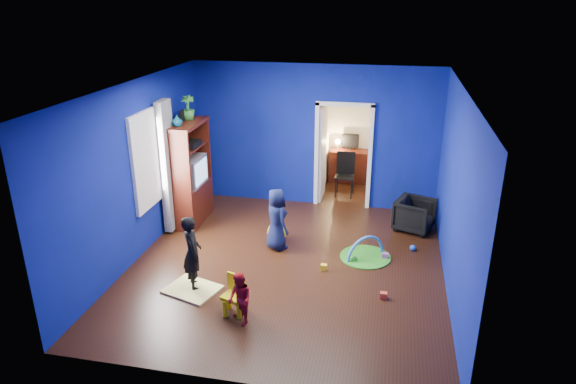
% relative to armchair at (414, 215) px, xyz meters
% --- Properties ---
extents(floor, '(5.00, 5.50, 0.01)m').
position_rel_armchair_xyz_m(floor, '(-2.06, -1.82, -0.30)').
color(floor, black).
rests_on(floor, ground).
extents(ceiling, '(5.00, 5.50, 0.01)m').
position_rel_armchair_xyz_m(ceiling, '(-2.06, -1.82, 2.60)').
color(ceiling, white).
rests_on(ceiling, wall_back).
extents(wall_back, '(5.00, 0.02, 2.90)m').
position_rel_armchair_xyz_m(wall_back, '(-2.06, 0.93, 1.15)').
color(wall_back, navy).
rests_on(wall_back, floor).
extents(wall_front, '(5.00, 0.02, 2.90)m').
position_rel_armchair_xyz_m(wall_front, '(-2.06, -4.57, 1.15)').
color(wall_front, navy).
rests_on(wall_front, floor).
extents(wall_left, '(0.02, 5.50, 2.90)m').
position_rel_armchair_xyz_m(wall_left, '(-4.56, -1.82, 1.15)').
color(wall_left, navy).
rests_on(wall_left, floor).
extents(wall_right, '(0.02, 5.50, 2.90)m').
position_rel_armchair_xyz_m(wall_right, '(0.44, -1.82, 1.15)').
color(wall_right, navy).
rests_on(wall_right, floor).
extents(alcove, '(1.00, 1.75, 2.50)m').
position_rel_armchair_xyz_m(alcove, '(-1.46, 1.80, 0.95)').
color(alcove, silver).
rests_on(alcove, floor).
extents(armchair, '(0.85, 0.84, 0.61)m').
position_rel_armchair_xyz_m(armchair, '(0.00, 0.00, 0.00)').
color(armchair, black).
rests_on(armchair, floor).
extents(child_black, '(0.46, 0.51, 1.16)m').
position_rel_armchair_xyz_m(child_black, '(-3.30, -2.73, 0.28)').
color(child_black, black).
rests_on(child_black, floor).
extents(child_navy, '(0.62, 0.63, 1.09)m').
position_rel_armchair_xyz_m(child_navy, '(-2.36, -1.23, 0.24)').
color(child_navy, '#0F1337').
rests_on(child_navy, floor).
extents(toddler_red, '(0.45, 0.46, 0.75)m').
position_rel_armchair_xyz_m(toddler_red, '(-2.35, -3.47, 0.07)').
color(toddler_red, red).
rests_on(toddler_red, floor).
extents(vase, '(0.25, 0.25, 0.20)m').
position_rel_armchair_xyz_m(vase, '(-4.26, -0.73, 1.76)').
color(vase, '#0D5F69').
rests_on(vase, tv_armoire).
extents(potted_plant, '(0.33, 0.33, 0.45)m').
position_rel_armchair_xyz_m(potted_plant, '(-4.26, -0.21, 1.88)').
color(potted_plant, '#2F8330').
rests_on(potted_plant, tv_armoire).
extents(tv_armoire, '(0.58, 1.14, 1.96)m').
position_rel_armchair_xyz_m(tv_armoire, '(-4.26, -0.43, 0.68)').
color(tv_armoire, '#3C180A').
rests_on(tv_armoire, floor).
extents(crt_tv, '(0.46, 0.70, 0.54)m').
position_rel_armchair_xyz_m(crt_tv, '(-4.22, -0.43, 0.72)').
color(crt_tv, silver).
rests_on(crt_tv, tv_armoire).
extents(yellow_blanket, '(0.89, 0.80, 0.03)m').
position_rel_armchair_xyz_m(yellow_blanket, '(-3.30, -2.83, -0.29)').
color(yellow_blanket, '#F2E07A').
rests_on(yellow_blanket, floor).
extents(hopper_ball, '(0.35, 0.35, 0.35)m').
position_rel_armchair_xyz_m(hopper_ball, '(-2.41, -0.98, -0.13)').
color(hopper_ball, yellow).
rests_on(hopper_ball, floor).
extents(kid_chair, '(0.35, 0.35, 0.50)m').
position_rel_armchair_xyz_m(kid_chair, '(-2.50, -3.27, -0.05)').
color(kid_chair, yellow).
rests_on(kid_chair, floor).
extents(play_mat, '(0.85, 0.85, 0.02)m').
position_rel_armchair_xyz_m(play_mat, '(-0.82, -1.28, -0.29)').
color(play_mat, green).
rests_on(play_mat, floor).
extents(toy_arch, '(0.60, 0.54, 0.76)m').
position_rel_armchair_xyz_m(toy_arch, '(-0.82, -1.28, -0.28)').
color(toy_arch, '#3F8CD8').
rests_on(toy_arch, floor).
extents(window_left, '(0.03, 0.95, 1.55)m').
position_rel_armchair_xyz_m(window_left, '(-4.54, -1.47, 1.25)').
color(window_left, white).
rests_on(window_left, wall_left).
extents(curtain, '(0.14, 0.42, 2.40)m').
position_rel_armchair_xyz_m(curtain, '(-4.43, -0.92, 0.95)').
color(curtain, slate).
rests_on(curtain, floor).
extents(doorway, '(1.16, 0.10, 2.10)m').
position_rel_armchair_xyz_m(doorway, '(-1.46, 0.93, 0.75)').
color(doorway, white).
rests_on(doorway, floor).
extents(study_desk, '(0.88, 0.44, 0.75)m').
position_rel_armchair_xyz_m(study_desk, '(-1.46, 2.44, 0.07)').
color(study_desk, '#3D140A').
rests_on(study_desk, floor).
extents(desk_monitor, '(0.40, 0.05, 0.32)m').
position_rel_armchair_xyz_m(desk_monitor, '(-1.46, 2.56, 0.65)').
color(desk_monitor, black).
rests_on(desk_monitor, study_desk).
extents(desk_lamp, '(0.14, 0.14, 0.14)m').
position_rel_armchair_xyz_m(desk_lamp, '(-1.74, 2.50, 0.63)').
color(desk_lamp, '#FFD88C').
rests_on(desk_lamp, study_desk).
extents(folding_chair, '(0.40, 0.40, 0.92)m').
position_rel_armchair_xyz_m(folding_chair, '(-1.46, 1.48, 0.16)').
color(folding_chair, black).
rests_on(folding_chair, floor).
extents(book_shelf, '(0.88, 0.24, 0.04)m').
position_rel_armchair_xyz_m(book_shelf, '(-1.46, 2.55, 1.72)').
color(book_shelf, white).
rests_on(book_shelf, study_desk).
extents(toy_0, '(0.10, 0.08, 0.10)m').
position_rel_armchair_xyz_m(toy_0, '(-0.48, -2.48, -0.25)').
color(toy_0, '#E94826').
rests_on(toy_0, floor).
extents(toy_1, '(0.11, 0.11, 0.11)m').
position_rel_armchair_xyz_m(toy_1, '(-0.02, -0.87, -0.25)').
color(toy_1, blue).
rests_on(toy_1, floor).
extents(toy_2, '(0.10, 0.08, 0.10)m').
position_rel_armchair_xyz_m(toy_2, '(-2.62, -2.90, -0.25)').
color(toy_2, orange).
rests_on(toy_2, floor).
extents(toy_3, '(0.11, 0.11, 0.11)m').
position_rel_armchair_xyz_m(toy_3, '(-1.00, -1.45, -0.25)').
color(toy_3, green).
rests_on(toy_3, floor).
extents(toy_4, '(0.10, 0.08, 0.10)m').
position_rel_armchair_xyz_m(toy_4, '(-0.49, -1.26, -0.25)').
color(toy_4, '#B945A8').
rests_on(toy_4, floor).
extents(toy_5, '(0.10, 0.08, 0.10)m').
position_rel_armchair_xyz_m(toy_5, '(-1.44, -1.84, -0.25)').
color(toy_5, yellow).
rests_on(toy_5, floor).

